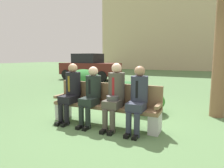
% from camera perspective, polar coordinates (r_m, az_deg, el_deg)
% --- Properties ---
extents(ground_plane, '(80.00, 80.00, 0.00)m').
position_cam_1_polar(ground_plane, '(4.51, 1.74, -11.20)').
color(ground_plane, '#537747').
extents(park_bench, '(2.42, 0.44, 0.90)m').
position_cam_1_polar(park_bench, '(4.34, -1.89, -5.95)').
color(park_bench, brown).
rests_on(park_bench, ground).
extents(seated_man_leftmost, '(0.34, 0.72, 1.33)m').
position_cam_1_polar(seated_man_leftmost, '(4.59, -11.75, -1.50)').
color(seated_man_leftmost, black).
rests_on(seated_man_leftmost, ground).
extents(seated_man_centerleft, '(0.34, 0.72, 1.27)m').
position_cam_1_polar(seated_man_centerleft, '(4.30, -5.99, -2.43)').
color(seated_man_centerleft, '#1E2823').
rests_on(seated_man_centerleft, ground).
extents(seated_man_centerright, '(0.34, 0.72, 1.35)m').
position_cam_1_polar(seated_man_centerright, '(4.04, 0.81, -2.50)').
color(seated_man_centerright, '#4C473D').
rests_on(seated_man_centerright, ground).
extents(seated_man_rightmost, '(0.34, 0.72, 1.30)m').
position_cam_1_polar(seated_man_rightmost, '(3.87, 7.52, -3.34)').
color(seated_man_rightmost, '#2D3342').
rests_on(seated_man_rightmost, ground).
extents(shrub_near_bench, '(1.00, 0.92, 0.63)m').
position_cam_1_polar(shrub_near_bench, '(5.34, 9.74, -4.81)').
color(shrub_near_bench, '#347A29').
rests_on(shrub_near_bench, ground).
extents(shrub_mid_lawn, '(1.05, 0.96, 0.66)m').
position_cam_1_polar(shrub_mid_lawn, '(6.72, 4.10, -1.97)').
color(shrub_mid_lawn, '#2F6B34').
rests_on(shrub_mid_lawn, ground).
extents(shrub_far_lawn, '(1.51, 1.38, 0.94)m').
position_cam_1_polar(shrub_far_lawn, '(8.65, -8.26, 1.13)').
color(shrub_far_lawn, '#2E7B32').
rests_on(shrub_far_lawn, ground).
extents(parked_car_near, '(3.96, 1.83, 1.68)m').
position_cam_1_polar(parked_car_near, '(13.03, -6.57, 5.03)').
color(parked_car_near, '#591E19').
rests_on(parked_car_near, ground).
extents(building_backdrop, '(16.61, 9.26, 12.06)m').
position_cam_1_polar(building_backdrop, '(27.47, 17.35, 17.14)').
color(building_backdrop, '#CAB28D').
rests_on(building_backdrop, ground).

